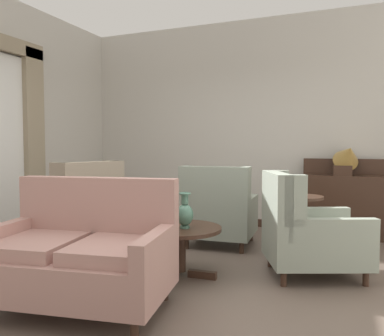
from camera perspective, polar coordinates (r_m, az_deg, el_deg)
name	(u,v)px	position (r m, az deg, el deg)	size (l,w,h in m)	color
ground	(174,283)	(3.75, -2.60, -16.45)	(7.95, 7.95, 0.00)	brown
wall_back	(249,124)	(6.24, 8.31, 6.39)	(5.66, 0.08, 3.22)	#BCB7AD
wall_left	(16,121)	(5.87, -24.29, 6.34)	(0.08, 3.98, 3.22)	#BCB7AD
baseboard_back	(247,222)	(6.29, 8.08, -7.83)	(5.50, 0.03, 0.12)	#382319
coffee_table	(181,237)	(3.83, -1.67, -10.04)	(0.79, 0.79, 0.48)	#382319
porcelain_vase	(185,213)	(3.73, -1.06, -6.65)	(0.16, 0.16, 0.34)	#4C7A66
settee	(81,255)	(3.23, -15.98, -12.14)	(1.51, 1.05, 1.00)	tan
armchair_foreground_right	(306,233)	(3.98, 16.29, -9.05)	(1.11, 1.02, 1.01)	gray
armchair_near_window	(79,218)	(4.56, -16.17, -7.04)	(0.95, 0.97, 1.09)	gray
armchair_near_sideboard	(219,212)	(4.94, 3.91, -6.48)	(0.90, 0.87, 1.02)	gray
side_table	(302,221)	(4.55, 15.75, -7.52)	(0.46, 0.46, 0.71)	#382319
sideboard	(342,202)	(5.81, 21.11, -4.60)	(1.08, 0.35, 1.08)	#382319
gramophone	(347,157)	(5.67, 21.72, 1.44)	(0.44, 0.51, 0.52)	#382319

